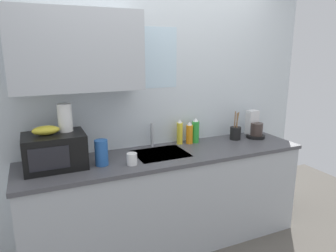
% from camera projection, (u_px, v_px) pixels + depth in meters
% --- Properties ---
extents(kitchen_wall_assembly, '(3.32, 0.42, 2.50)m').
position_uv_depth(kitchen_wall_assembly, '(141.00, 99.00, 2.87)').
color(kitchen_wall_assembly, silver).
rests_on(kitchen_wall_assembly, ground).
extents(counter_unit, '(2.55, 0.63, 0.90)m').
position_uv_depth(counter_unit, '(168.00, 198.00, 2.87)').
color(counter_unit, '#B2B7BC').
rests_on(counter_unit, ground).
extents(sink_faucet, '(0.03, 0.03, 0.23)m').
position_uv_depth(sink_faucet, '(152.00, 135.00, 2.92)').
color(sink_faucet, '#B2B5BA').
rests_on(sink_faucet, counter_unit).
extents(microwave, '(0.46, 0.35, 0.27)m').
position_uv_depth(microwave, '(55.00, 151.00, 2.40)').
color(microwave, black).
rests_on(microwave, counter_unit).
extents(banana_bunch, '(0.20, 0.11, 0.07)m').
position_uv_depth(banana_bunch, '(46.00, 130.00, 2.34)').
color(banana_bunch, gold).
rests_on(banana_bunch, microwave).
extents(paper_towel_roll, '(0.11, 0.11, 0.22)m').
position_uv_depth(paper_towel_roll, '(65.00, 118.00, 2.42)').
color(paper_towel_roll, white).
rests_on(paper_towel_roll, microwave).
extents(coffee_maker, '(0.19, 0.21, 0.28)m').
position_uv_depth(coffee_maker, '(254.00, 127.00, 3.24)').
color(coffee_maker, black).
rests_on(coffee_maker, counter_unit).
extents(dish_soap_bottle_yellow, '(0.06, 0.06, 0.25)m').
position_uv_depth(dish_soap_bottle_yellow, '(180.00, 132.00, 3.01)').
color(dish_soap_bottle_yellow, yellow).
rests_on(dish_soap_bottle_yellow, counter_unit).
extents(dish_soap_bottle_orange, '(0.07, 0.07, 0.22)m').
position_uv_depth(dish_soap_bottle_orange, '(189.00, 133.00, 3.02)').
color(dish_soap_bottle_orange, orange).
rests_on(dish_soap_bottle_orange, counter_unit).
extents(dish_soap_bottle_green, '(0.07, 0.07, 0.25)m').
position_uv_depth(dish_soap_bottle_green, '(196.00, 131.00, 3.05)').
color(dish_soap_bottle_green, green).
rests_on(dish_soap_bottle_green, counter_unit).
extents(cereal_canister, '(0.10, 0.10, 0.21)m').
position_uv_depth(cereal_canister, '(101.00, 153.00, 2.45)').
color(cereal_canister, '#2659A5').
rests_on(cereal_canister, counter_unit).
extents(mug_white, '(0.08, 0.08, 0.09)m').
position_uv_depth(mug_white, '(132.00, 159.00, 2.47)').
color(mug_white, white).
rests_on(mug_white, counter_unit).
extents(utensil_crock, '(0.11, 0.11, 0.30)m').
position_uv_depth(utensil_crock, '(235.00, 133.00, 3.17)').
color(utensil_crock, black).
rests_on(utensil_crock, counter_unit).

